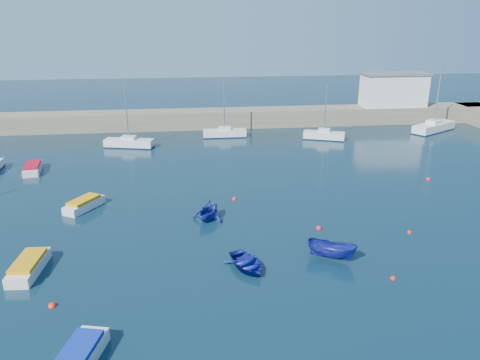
{
  "coord_description": "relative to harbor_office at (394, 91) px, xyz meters",
  "views": [
    {
      "loc": [
        -3.71,
        -25.76,
        16.2
      ],
      "look_at": [
        1.44,
        15.77,
        1.6
      ],
      "focal_mm": 35.0,
      "sensor_mm": 36.0,
      "label": 1
    }
  ],
  "objects": [
    {
      "name": "sailboat_8",
      "position": [
        3.54,
        -7.24,
        -4.41
      ],
      "size": [
        8.15,
        6.17,
        10.61
      ],
      "rotation": [
        0.0,
        0.0,
        2.12
      ],
      "color": "silver",
      "rests_on": "ground"
    },
    {
      "name": "motorboat_2",
      "position": [
        -50.44,
        -20.01,
        -4.66
      ],
      "size": [
        2.25,
        4.7,
        0.93
      ],
      "rotation": [
        0.0,
        0.0,
        0.15
      ],
      "color": "silver",
      "rests_on": "ground"
    },
    {
      "name": "motorboat_3",
      "position": [
        -39.27,
        -52.26,
        -4.63
      ],
      "size": [
        2.51,
        4.53,
        1.0
      ],
      "rotation": [
        0.0,
        0.0,
        -0.25
      ],
      "color": "silver",
      "rests_on": "ground"
    },
    {
      "name": "buoy_5",
      "position": [
        -20.46,
        -46.43,
        -5.1
      ],
      "size": [
        0.38,
        0.38,
        0.38
      ],
      "primitive_type": "sphere",
      "color": "red",
      "rests_on": "ground"
    },
    {
      "name": "back_wall",
      "position": [
        -30.0,
        0.0,
        -3.8
      ],
      "size": [
        96.0,
        4.5,
        2.6
      ],
      "primitive_type": "cube",
      "color": "#6E6854",
      "rests_on": "ground"
    },
    {
      "name": "motorboat_0",
      "position": [
        -44.37,
        -42.59,
        -4.64
      ],
      "size": [
        1.87,
        4.51,
        0.99
      ],
      "rotation": [
        0.0,
        0.0,
        -0.07
      ],
      "color": "silver",
      "rests_on": "ground"
    },
    {
      "name": "harbor_office",
      "position": [
        0.0,
        0.0,
        0.0
      ],
      "size": [
        10.0,
        4.0,
        5.0
      ],
      "primitive_type": "cube",
      "color": "silver",
      "rests_on": "back_wall"
    },
    {
      "name": "dinghy_left",
      "position": [
        -31.9,
        -35.47,
        -4.26
      ],
      "size": [
        3.99,
        4.14,
        1.68
      ],
      "primitive_type": "imported",
      "rotation": [
        0.0,
        0.0,
        -0.53
      ],
      "color": "navy",
      "rests_on": "ground"
    },
    {
      "name": "sailboat_5",
      "position": [
        -40.86,
        -10.85,
        -4.5
      ],
      "size": [
        6.6,
        3.27,
        8.39
      ],
      "rotation": [
        0.0,
        0.0,
        1.33
      ],
      "color": "silver",
      "rests_on": "ground"
    },
    {
      "name": "ground",
      "position": [
        -30.0,
        -46.0,
        -5.1
      ],
      "size": [
        220.0,
        220.0,
        0.0
      ],
      "primitive_type": "plane",
      "color": "#0B2433",
      "rests_on": "ground"
    },
    {
      "name": "motorboat_1",
      "position": [
        -42.76,
        -31.73,
        -4.64
      ],
      "size": [
        3.29,
        4.13,
        0.98
      ],
      "rotation": [
        0.0,
        0.0,
        -0.55
      ],
      "color": "silver",
      "rests_on": "ground"
    },
    {
      "name": "buoy_4",
      "position": [
        -8.24,
        -27.99,
        -5.1
      ],
      "size": [
        0.48,
        0.48,
        0.48
      ],
      "primitive_type": "sphere",
      "color": "red",
      "rests_on": "ground"
    },
    {
      "name": "dinghy_right",
      "position": [
        -23.68,
        -43.36,
        -4.41
      ],
      "size": [
        3.73,
        2.97,
        1.37
      ],
      "primitive_type": "imported",
      "rotation": [
        0.0,
        0.0,
        1.03
      ],
      "color": "navy",
      "rests_on": "ground"
    },
    {
      "name": "dinghy_center",
      "position": [
        -29.8,
        -43.9,
        -4.73
      ],
      "size": [
        3.64,
        4.26,
        0.75
      ],
      "primitive_type": "imported",
      "rotation": [
        0.0,
        0.0,
        0.35
      ],
      "color": "navy",
      "rests_on": "ground"
    },
    {
      "name": "buoy_3",
      "position": [
        -29.2,
        -31.11,
        -5.1
      ],
      "size": [
        0.47,
        0.47,
        0.47
      ],
      "primitive_type": "sphere",
      "color": "red",
      "rests_on": "ground"
    },
    {
      "name": "sailboat_7",
      "position": [
        -14.22,
        -10.0,
        -4.48
      ],
      "size": [
        5.81,
        3.54,
        7.58
      ],
      "rotation": [
        0.0,
        0.0,
        1.19
      ],
      "color": "silver",
      "rests_on": "ground"
    },
    {
      "name": "buoy_2",
      "position": [
        -16.18,
        -39.98,
        -5.1
      ],
      "size": [
        0.38,
        0.38,
        0.38
      ],
      "primitive_type": "sphere",
      "color": "red",
      "rests_on": "ground"
    },
    {
      "name": "sailboat_6",
      "position": [
        -27.88,
        -6.87,
        -4.5
      ],
      "size": [
        6.08,
        1.73,
        8.05
      ],
      "rotation": [
        0.0,
        0.0,
        1.57
      ],
      "color": "silver",
      "rests_on": "ground"
    },
    {
      "name": "buoy_0",
      "position": [
        -41.84,
        -46.9,
        -5.1
      ],
      "size": [
        0.49,
        0.49,
        0.49
      ],
      "primitive_type": "sphere",
      "color": "red",
      "rests_on": "ground"
    },
    {
      "name": "buoy_1",
      "position": [
        -23.12,
        -38.32,
        -5.1
      ],
      "size": [
        0.48,
        0.48,
        0.48
      ],
      "primitive_type": "sphere",
      "color": "red",
      "rests_on": "ground"
    }
  ]
}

